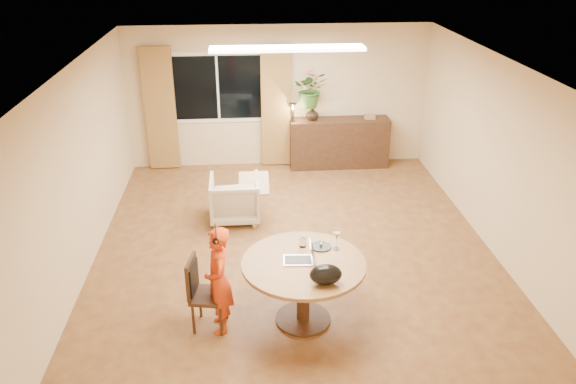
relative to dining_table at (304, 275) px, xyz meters
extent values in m
plane|color=brown|center=(0.04, 1.59, -0.62)|extent=(6.50, 6.50, 0.00)
plane|color=white|center=(0.04, 1.59, 1.98)|extent=(6.50, 6.50, 0.00)
plane|color=#D7B48B|center=(0.04, 4.84, 0.68)|extent=(5.50, 0.00, 5.50)
plane|color=#D7B48B|center=(-2.71, 1.59, 0.68)|extent=(0.00, 6.50, 6.50)
plane|color=#D7B48B|center=(2.79, 1.59, 0.68)|extent=(0.00, 6.50, 6.50)
cube|color=white|center=(-1.06, 4.83, 0.88)|extent=(1.70, 0.02, 1.30)
cube|color=black|center=(-1.06, 4.82, 0.88)|extent=(1.55, 0.01, 1.15)
cube|color=white|center=(-1.06, 4.81, 0.88)|extent=(0.04, 0.01, 1.15)
cube|color=brown|center=(-2.11, 4.75, 0.53)|extent=(0.55, 0.08, 2.25)
cube|color=brown|center=(-0.01, 4.75, 0.53)|extent=(0.55, 0.08, 2.25)
cube|color=white|center=(0.04, 2.79, 1.95)|extent=(2.20, 0.35, 0.05)
cylinder|color=brown|center=(0.00, 0.00, 0.15)|extent=(1.38, 1.38, 0.04)
cylinder|color=black|center=(0.00, 0.00, -0.25)|extent=(0.15, 0.15, 0.74)
cylinder|color=black|center=(0.00, 0.00, -0.60)|extent=(0.64, 0.64, 0.03)
imported|color=red|center=(-0.93, -0.06, 0.01)|extent=(0.49, 0.35, 1.26)
imported|color=beige|center=(-0.78, 2.57, -0.27)|extent=(0.75, 0.77, 0.70)
cube|color=black|center=(1.16, 4.60, -0.16)|extent=(1.84, 0.45, 0.92)
imported|color=black|center=(0.64, 4.60, 0.43)|extent=(0.28, 0.28, 0.25)
imported|color=#2E6C28|center=(0.60, 4.60, 0.88)|extent=(0.62, 0.55, 0.66)
camera|label=1|loc=(-0.59, -5.21, 3.47)|focal=35.00mm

